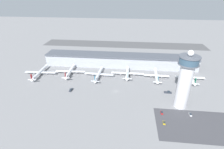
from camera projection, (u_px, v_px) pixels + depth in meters
name	position (u px, v px, depth m)	size (l,w,h in m)	color
ground_plane	(116.00, 91.00, 193.14)	(1000.00, 1000.00, 0.00)	gray
terminal_building	(120.00, 60.00, 251.38)	(213.05, 25.00, 17.50)	#A3A8B2
runway_strip	(124.00, 45.00, 350.47)	(319.57, 44.00, 0.01)	#515154
control_tower	(185.00, 80.00, 156.62)	(17.86, 17.86, 56.69)	silver
parking_lot_surface	(195.00, 125.00, 145.62)	(64.00, 40.00, 0.01)	#424247
airplane_gate_alpha	(40.00, 72.00, 227.23)	(40.83, 44.56, 11.66)	silver
airplane_gate_bravo	(70.00, 71.00, 229.06)	(39.45, 40.82, 12.02)	white
airplane_gate_charlie	(99.00, 74.00, 222.35)	(37.82, 42.03, 11.68)	silver
airplane_gate_delta	(127.00, 73.00, 224.22)	(41.57, 33.68, 12.96)	white
airplane_gate_echo	(156.00, 75.00, 218.28)	(31.81, 38.37, 11.95)	white
airplane_gate_foxtrot	(190.00, 77.00, 214.41)	(34.94, 35.67, 11.75)	white
service_truck_catering	(71.00, 90.00, 194.18)	(3.23, 7.03, 2.43)	black
service_truck_fuel	(190.00, 79.00, 217.76)	(4.25, 8.80, 2.98)	black
service_truck_baggage	(168.00, 92.00, 189.68)	(8.13, 2.75, 2.46)	black
car_black_suv	(164.00, 123.00, 147.68)	(1.94, 4.26, 1.48)	black
car_yellow_taxi	(162.00, 113.00, 159.54)	(1.81, 4.78, 1.42)	black
car_silver_sedan	(190.00, 114.00, 157.11)	(1.94, 4.56, 1.57)	black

